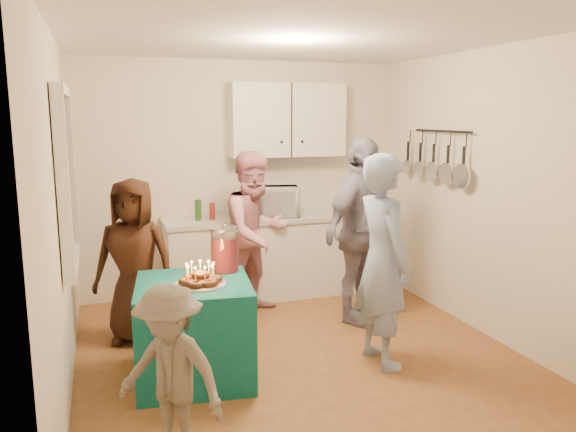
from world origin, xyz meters
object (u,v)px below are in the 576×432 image
object	(u,v)px
punch_jar	(225,250)
child_near_left	(170,375)
counter	(266,258)
woman_back_right	(359,231)
woman_back_center	(256,233)
woman_back_left	(134,261)
microwave	(272,201)
man_birthday	(382,261)
party_table	(194,330)

from	to	relation	value
punch_jar	child_near_left	size ratio (longest dim) A/B	0.32
counter	woman_back_right	bearing A→B (deg)	-58.67
woman_back_center	child_near_left	distance (m)	2.59
woman_back_left	child_near_left	bearing A→B (deg)	-65.57
woman_back_right	child_near_left	distance (m)	2.70
microwave	woman_back_left	xyz separation A→B (m)	(-1.55, -0.85, -0.33)
counter	man_birthday	distance (m)	2.06
woman_back_left	punch_jar	bearing A→B (deg)	-22.32
party_table	woman_back_right	bearing A→B (deg)	22.45
microwave	party_table	xyz separation A→B (m)	(-1.17, -1.76, -0.69)
microwave	woman_back_left	size ratio (longest dim) A/B	0.39
microwave	man_birthday	xyz separation A→B (m)	(0.31, -1.98, -0.21)
woman_back_center	woman_back_right	world-z (taller)	woman_back_right
woman_back_left	man_birthday	bearing A→B (deg)	-8.83
child_near_left	microwave	bearing A→B (deg)	103.95
counter	woman_back_left	xyz separation A→B (m)	(-1.47, -0.85, 0.30)
woman_back_center	woman_back_right	size ratio (longest dim) A/B	0.92
counter	woman_back_center	distance (m)	0.67
woman_back_left	woman_back_right	distance (m)	2.12
punch_jar	woman_back_right	xyz separation A→B (m)	(1.43, 0.48, -0.03)
microwave	woman_back_right	size ratio (longest dim) A/B	0.32
man_birthday	child_near_left	bearing A→B (deg)	110.20
man_birthday	woman_back_right	bearing A→B (deg)	-19.08
counter	woman_back_right	world-z (taller)	woman_back_right
microwave	woman_back_right	world-z (taller)	woman_back_right
counter	punch_jar	world-z (taller)	punch_jar
party_table	woman_back_center	xyz separation A→B (m)	(0.85, 1.27, 0.45)
man_birthday	woman_back_left	size ratio (longest dim) A/B	1.17
woman_back_left	woman_back_center	bearing A→B (deg)	39.29
punch_jar	woman_back_right	world-z (taller)	woman_back_right
punch_jar	man_birthday	bearing A→B (deg)	-21.19
microwave	counter	bearing A→B (deg)	-167.00
man_birthday	woman_back_left	distance (m)	2.17
punch_jar	woman_back_right	size ratio (longest dim) A/B	0.19
counter	woman_back_left	world-z (taller)	woman_back_left
party_table	child_near_left	world-z (taller)	child_near_left
party_table	woman_back_left	bearing A→B (deg)	112.40
woman_back_right	child_near_left	xyz separation A→B (m)	(-2.03, -1.74, -0.37)
punch_jar	woman_back_center	size ratio (longest dim) A/B	0.21
microwave	punch_jar	distance (m)	1.76
child_near_left	woman_back_right	bearing A→B (deg)	82.48
microwave	punch_jar	xyz separation A→B (m)	(-0.87, -1.52, -0.14)
party_table	woman_back_center	size ratio (longest dim) A/B	0.51
microwave	child_near_left	distance (m)	3.20
woman_back_right	woman_back_left	bearing A→B (deg)	140.98
woman_back_right	counter	bearing A→B (deg)	87.46
man_birthday	woman_back_right	xyz separation A→B (m)	(0.25, 0.93, 0.04)
woman_back_center	microwave	bearing A→B (deg)	31.90
man_birthday	woman_back_center	world-z (taller)	man_birthday
woman_back_left	child_near_left	world-z (taller)	woman_back_left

